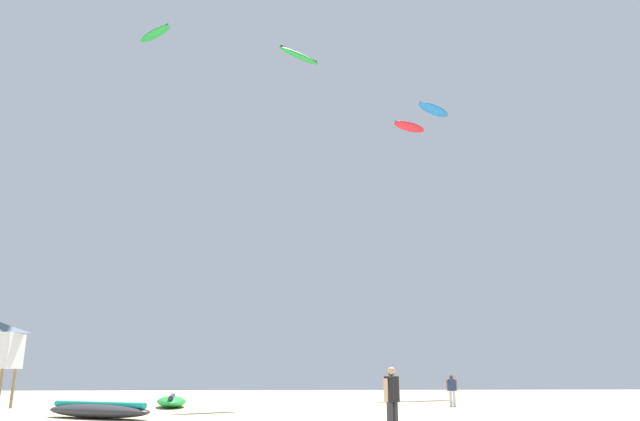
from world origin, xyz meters
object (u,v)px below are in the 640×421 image
(kite_aloft_4, at_px, (434,110))
(kite_grounded_near, at_px, (98,410))
(kite_aloft_2, at_px, (155,34))
(person_foreground, at_px, (392,396))
(person_midground, at_px, (452,388))
(kite_grounded_mid, at_px, (172,401))
(kite_aloft_1, at_px, (409,127))
(kite_aloft_3, at_px, (299,56))

(kite_aloft_4, bearing_deg, kite_grounded_near, -127.96)
(kite_aloft_2, distance_m, kite_aloft_4, 26.48)
(person_foreground, relative_size, person_midground, 1.09)
(person_foreground, relative_size, kite_grounded_mid, 0.33)
(person_midground, height_order, kite_aloft_2, kite_aloft_2)
(kite_grounded_mid, xyz_separation_m, kite_aloft_4, (20.22, 19.14, 26.01))
(kite_grounded_near, height_order, kite_aloft_4, kite_aloft_4)
(person_midground, bearing_deg, person_foreground, 172.88)
(person_midground, xyz_separation_m, kite_aloft_1, (2.53, 17.11, 22.38))
(person_midground, height_order, kite_grounded_near, person_midground)
(kite_aloft_2, bearing_deg, kite_grounded_mid, -65.43)
(kite_aloft_1, bearing_deg, person_midground, -98.40)
(kite_grounded_near, height_order, kite_aloft_2, kite_aloft_2)
(kite_aloft_3, bearing_deg, kite_grounded_mid, -141.05)
(person_midground, xyz_separation_m, kite_grounded_near, (-16.00, -8.04, -0.65))
(kite_grounded_near, distance_m, kite_aloft_1, 38.81)
(person_foreground, height_order, kite_aloft_4, kite_aloft_4)
(kite_grounded_near, relative_size, kite_aloft_3, 1.43)
(kite_aloft_1, xyz_separation_m, kite_aloft_2, (-21.78, -6.39, 4.44))
(kite_aloft_2, relative_size, kite_aloft_4, 0.80)
(person_foreground, bearing_deg, person_midground, -58.84)
(kite_aloft_1, bearing_deg, person_foreground, -105.09)
(person_midground, distance_m, kite_aloft_3, 24.68)
(person_midground, distance_m, kite_grounded_mid, 14.62)
(person_midground, distance_m, kite_grounded_near, 17.92)
(person_midground, bearing_deg, kite_grounded_mid, 102.61)
(kite_grounded_mid, xyz_separation_m, kite_aloft_2, (-4.66, 10.18, 27.47))
(person_midground, xyz_separation_m, kite_grounded_mid, (-14.60, 0.54, -0.64))
(kite_grounded_near, relative_size, kite_aloft_2, 1.50)
(kite_aloft_2, xyz_separation_m, kite_aloft_4, (24.88, 8.95, -1.45))
(person_midground, height_order, kite_aloft_3, kite_aloft_3)
(kite_aloft_1, xyz_separation_m, kite_aloft_3, (-10.52, -11.23, 0.22))
(kite_aloft_1, distance_m, kite_aloft_2, 23.13)
(kite_aloft_1, height_order, kite_aloft_3, kite_aloft_3)
(kite_aloft_2, bearing_deg, kite_aloft_4, 19.79)
(kite_grounded_near, height_order, kite_aloft_1, kite_aloft_1)
(kite_grounded_mid, bearing_deg, kite_aloft_1, 44.06)
(kite_grounded_near, xyz_separation_m, kite_aloft_1, (18.52, 25.14, 23.03))
(kite_grounded_mid, xyz_separation_m, kite_aloft_3, (6.61, 5.34, 23.25))
(person_midground, relative_size, kite_grounded_near, 0.32)
(kite_grounded_near, bearing_deg, kite_aloft_3, 60.08)
(kite_grounded_near, relative_size, kite_grounded_mid, 0.94)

